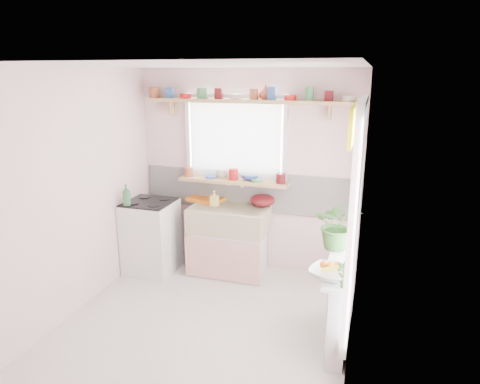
% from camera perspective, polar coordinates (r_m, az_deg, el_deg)
% --- Properties ---
extents(room, '(3.20, 3.20, 3.20)m').
position_cam_1_polar(room, '(4.48, 6.49, 1.68)').
color(room, beige).
rests_on(room, ground).
extents(sink_unit, '(0.95, 0.65, 1.11)m').
position_cam_1_polar(sink_unit, '(5.37, -1.49, -6.37)').
color(sink_unit, white).
rests_on(sink_unit, ground).
extents(cooker, '(0.58, 0.58, 0.93)m').
position_cam_1_polar(cooker, '(5.52, -11.76, -5.77)').
color(cooker, white).
rests_on(cooker, ground).
extents(radiator_ledge, '(0.22, 0.95, 0.78)m').
position_cam_1_polar(radiator_ledge, '(4.16, 13.18, -14.31)').
color(radiator_ledge, white).
rests_on(radiator_ledge, ground).
extents(windowsill, '(1.40, 0.22, 0.04)m').
position_cam_1_polar(windowsill, '(5.31, -0.90, 1.45)').
color(windowsill, tan).
rests_on(windowsill, room).
extents(pine_shelf, '(2.52, 0.24, 0.04)m').
position_cam_1_polar(pine_shelf, '(5.11, 0.65, 12.01)').
color(pine_shelf, tan).
rests_on(pine_shelf, room).
extents(shelf_crockery, '(2.47, 0.11, 0.12)m').
position_cam_1_polar(shelf_crockery, '(5.12, 0.18, 12.85)').
color(shelf_crockery, '#A55133').
rests_on(shelf_crockery, pine_shelf).
extents(sill_crockery, '(1.35, 0.11, 0.12)m').
position_cam_1_polar(sill_crockery, '(5.30, -0.90, 2.25)').
color(sill_crockery, '#A55133').
rests_on(sill_crockery, windowsill).
extents(dish_tray, '(0.50, 0.43, 0.04)m').
position_cam_1_polar(dish_tray, '(5.53, -4.52, -0.92)').
color(dish_tray, orange).
rests_on(dish_tray, sink_unit).
extents(colander, '(0.40, 0.40, 0.14)m').
position_cam_1_polar(colander, '(5.29, 3.04, -1.10)').
color(colander, maroon).
rests_on(colander, sink_unit).
extents(jade_plant, '(0.49, 0.44, 0.49)m').
position_cam_1_polar(jade_plant, '(4.27, 12.95, -4.25)').
color(jade_plant, '#3B6D2B').
rests_on(jade_plant, radiator_ledge).
extents(fruit_bowl, '(0.41, 0.41, 0.08)m').
position_cam_1_polar(fruit_bowl, '(3.74, 11.89, -10.55)').
color(fruit_bowl, silver).
rests_on(fruit_bowl, radiator_ledge).
extents(herb_pot, '(0.14, 0.11, 0.23)m').
position_cam_1_polar(herb_pot, '(3.57, 13.66, -10.66)').
color(herb_pot, '#326327').
rests_on(herb_pot, radiator_ledge).
extents(soap_bottle_sink, '(0.10, 0.10, 0.19)m').
position_cam_1_polar(soap_bottle_sink, '(5.28, -3.43, -0.84)').
color(soap_bottle_sink, '#E7DF67').
rests_on(soap_bottle_sink, sink_unit).
extents(sill_cup, '(0.17, 0.17, 0.11)m').
position_cam_1_polar(sill_cup, '(5.41, -2.45, 2.49)').
color(sill_cup, beige).
rests_on(sill_cup, windowsill).
extents(sill_bowl, '(0.26, 0.26, 0.07)m').
position_cam_1_polar(sill_bowl, '(5.30, 1.35, 2.00)').
color(sill_bowl, '#3851B6').
rests_on(sill_bowl, windowsill).
extents(shelf_vase, '(0.21, 0.21, 0.16)m').
position_cam_1_polar(shelf_vase, '(5.10, 3.45, 13.12)').
color(shelf_vase, '#AC4735').
rests_on(shelf_vase, pine_shelf).
extents(cooker_bottle, '(0.11, 0.11, 0.26)m').
position_cam_1_polar(cooker_bottle, '(5.24, -14.90, -0.40)').
color(cooker_bottle, '#397342').
rests_on(cooker_bottle, cooker).
extents(fruit, '(0.20, 0.14, 0.10)m').
position_cam_1_polar(fruit, '(3.71, 12.04, -9.65)').
color(fruit, orange).
rests_on(fruit, fruit_bowl).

